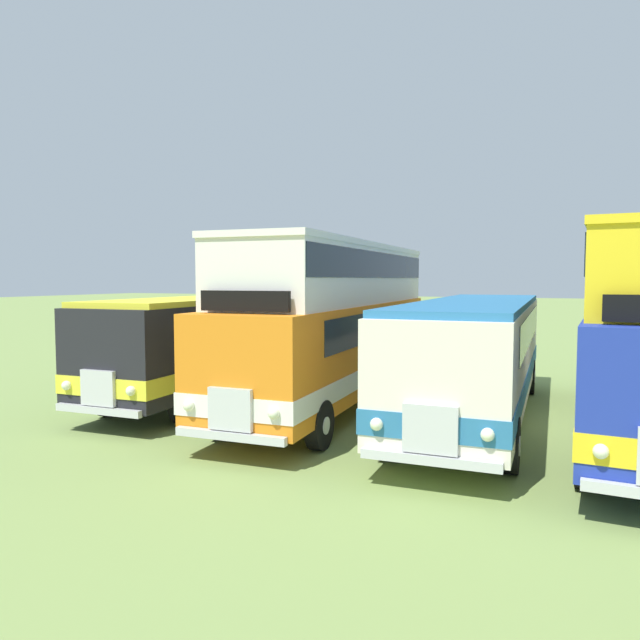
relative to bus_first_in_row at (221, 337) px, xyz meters
The scene contains 4 objects.
ground_plane 9.73m from the bus_first_in_row, ahead, with size 200.00×200.00×0.00m, color #7A934C.
bus_first_in_row is the anchor object (origin of this frame).
bus_second_in_row 3.89m from the bus_first_in_row, ahead, with size 3.04×11.63×4.49m.
bus_third_in_row 7.65m from the bus_first_in_row, ahead, with size 2.90×11.69×2.99m.
Camera 1 is at (0.41, -14.80, 3.53)m, focal length 33.19 mm.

